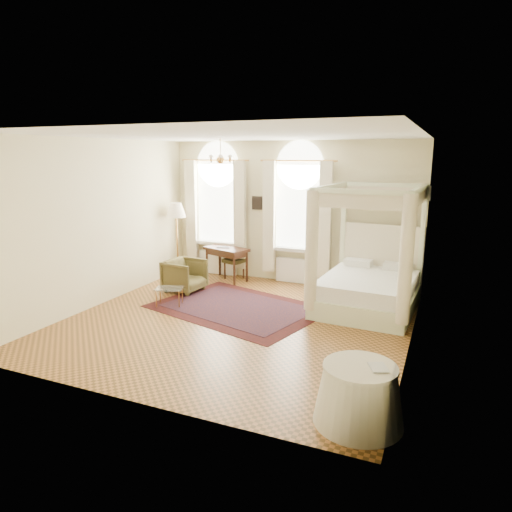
{
  "coord_description": "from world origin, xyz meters",
  "views": [
    {
      "loc": [
        3.41,
        -7.1,
        2.98
      ],
      "look_at": [
        0.21,
        0.4,
        1.17
      ],
      "focal_mm": 32.0,
      "sensor_mm": 36.0,
      "label": 1
    }
  ],
  "objects_px": {
    "nightstand": "(402,287)",
    "coffee_table": "(169,290)",
    "stool": "(234,262)",
    "armchair": "(185,275)",
    "writing_desk": "(226,253)",
    "canopy_bed": "(368,283)",
    "side_table": "(359,395)",
    "floor_lamp": "(176,214)"
  },
  "relations": [
    {
      "from": "canopy_bed",
      "to": "stool",
      "type": "height_order",
      "value": "canopy_bed"
    },
    {
      "from": "armchair",
      "to": "floor_lamp",
      "type": "distance_m",
      "value": 1.78
    },
    {
      "from": "canopy_bed",
      "to": "writing_desk",
      "type": "bearing_deg",
      "value": 166.0
    },
    {
      "from": "writing_desk",
      "to": "coffee_table",
      "type": "relative_size",
      "value": 1.9
    },
    {
      "from": "armchair",
      "to": "coffee_table",
      "type": "relative_size",
      "value": 1.26
    },
    {
      "from": "nightstand",
      "to": "armchair",
      "type": "height_order",
      "value": "armchair"
    },
    {
      "from": "nightstand",
      "to": "writing_desk",
      "type": "distance_m",
      "value": 4.1
    },
    {
      "from": "writing_desk",
      "to": "coffee_table",
      "type": "distance_m",
      "value": 2.2
    },
    {
      "from": "writing_desk",
      "to": "floor_lamp",
      "type": "distance_m",
      "value": 1.55
    },
    {
      "from": "writing_desk",
      "to": "stool",
      "type": "height_order",
      "value": "writing_desk"
    },
    {
      "from": "floor_lamp",
      "to": "side_table",
      "type": "bearing_deg",
      "value": -40.93
    },
    {
      "from": "side_table",
      "to": "canopy_bed",
      "type": "bearing_deg",
      "value": 98.32
    },
    {
      "from": "coffee_table",
      "to": "armchair",
      "type": "bearing_deg",
      "value": 103.65
    },
    {
      "from": "canopy_bed",
      "to": "nightstand",
      "type": "height_order",
      "value": "canopy_bed"
    },
    {
      "from": "nightstand",
      "to": "writing_desk",
      "type": "xyz_separation_m",
      "value": [
        -4.08,
        0.08,
        0.36
      ]
    },
    {
      "from": "nightstand",
      "to": "stool",
      "type": "bearing_deg",
      "value": 176.25
    },
    {
      "from": "coffee_table",
      "to": "floor_lamp",
      "type": "bearing_deg",
      "value": 118.04
    },
    {
      "from": "canopy_bed",
      "to": "side_table",
      "type": "xyz_separation_m",
      "value": [
        0.58,
        -3.95,
        -0.21
      ]
    },
    {
      "from": "coffee_table",
      "to": "floor_lamp",
      "type": "distance_m",
      "value": 2.57
    },
    {
      "from": "coffee_table",
      "to": "side_table",
      "type": "xyz_separation_m",
      "value": [
        4.29,
        -2.66,
        0.01
      ]
    },
    {
      "from": "armchair",
      "to": "side_table",
      "type": "relative_size",
      "value": 0.77
    },
    {
      "from": "canopy_bed",
      "to": "nightstand",
      "type": "distance_m",
      "value": 1.01
    },
    {
      "from": "floor_lamp",
      "to": "writing_desk",
      "type": "bearing_deg",
      "value": 8.35
    },
    {
      "from": "nightstand",
      "to": "coffee_table",
      "type": "bearing_deg",
      "value": -154.07
    },
    {
      "from": "nightstand",
      "to": "armchair",
      "type": "relative_size",
      "value": 0.82
    },
    {
      "from": "stool",
      "to": "armchair",
      "type": "bearing_deg",
      "value": -112.03
    },
    {
      "from": "stool",
      "to": "side_table",
      "type": "height_order",
      "value": "side_table"
    },
    {
      "from": "stool",
      "to": "coffee_table",
      "type": "distance_m",
      "value": 2.37
    },
    {
      "from": "stool",
      "to": "coffee_table",
      "type": "relative_size",
      "value": 0.87
    },
    {
      "from": "nightstand",
      "to": "coffee_table",
      "type": "height_order",
      "value": "nightstand"
    },
    {
      "from": "nightstand",
      "to": "stool",
      "type": "height_order",
      "value": "nightstand"
    },
    {
      "from": "armchair",
      "to": "floor_lamp",
      "type": "height_order",
      "value": "floor_lamp"
    },
    {
      "from": "nightstand",
      "to": "armchair",
      "type": "bearing_deg",
      "value": -166.19
    },
    {
      "from": "armchair",
      "to": "coffee_table",
      "type": "bearing_deg",
      "value": -161.03
    },
    {
      "from": "armchair",
      "to": "stool",
      "type": "bearing_deg",
      "value": -16.71
    },
    {
      "from": "writing_desk",
      "to": "coffee_table",
      "type": "bearing_deg",
      "value": -95.42
    },
    {
      "from": "side_table",
      "to": "coffee_table",
      "type": "bearing_deg",
      "value": 148.25
    },
    {
      "from": "stool",
      "to": "coffee_table",
      "type": "xyz_separation_m",
      "value": [
        -0.32,
        -2.35,
        -0.09
      ]
    },
    {
      "from": "canopy_bed",
      "to": "armchair",
      "type": "bearing_deg",
      "value": -175.42
    },
    {
      "from": "nightstand",
      "to": "coffee_table",
      "type": "xyz_separation_m",
      "value": [
        -4.29,
        -2.09,
        0.0
      ]
    },
    {
      "from": "canopy_bed",
      "to": "floor_lamp",
      "type": "relative_size",
      "value": 1.32
    },
    {
      "from": "nightstand",
      "to": "floor_lamp",
      "type": "bearing_deg",
      "value": -178.87
    }
  ]
}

